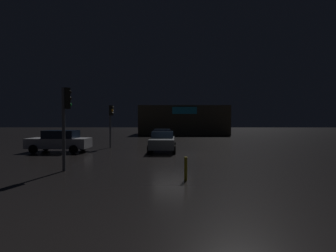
{
  "coord_description": "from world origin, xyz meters",
  "views": [
    {
      "loc": [
        0.01,
        -18.36,
        2.51
      ],
      "look_at": [
        -0.26,
        5.11,
        1.89
      ],
      "focal_mm": 28.11,
      "sensor_mm": 36.0,
      "label": 1
    }
  ],
  "objects_px": {
    "car_near": "(60,141)",
    "car_far": "(163,141)",
    "car_crossing": "(163,136)",
    "store_building": "(183,120)",
    "traffic_signal_main": "(66,112)",
    "traffic_signal_opposite": "(111,118)"
  },
  "relations": [
    {
      "from": "store_building",
      "to": "traffic_signal_opposite",
      "type": "distance_m",
      "value": 22.65
    },
    {
      "from": "car_near",
      "to": "car_far",
      "type": "distance_m",
      "value": 7.86
    },
    {
      "from": "traffic_signal_opposite",
      "to": "car_near",
      "type": "bearing_deg",
      "value": -136.34
    },
    {
      "from": "car_far",
      "to": "car_crossing",
      "type": "distance_m",
      "value": 6.6
    },
    {
      "from": "car_near",
      "to": "car_crossing",
      "type": "relative_size",
      "value": 1.05
    },
    {
      "from": "car_near",
      "to": "car_crossing",
      "type": "xyz_separation_m",
      "value": [
        7.63,
        6.97,
        -0.06
      ]
    },
    {
      "from": "car_near",
      "to": "car_far",
      "type": "bearing_deg",
      "value": 2.75
    },
    {
      "from": "car_crossing",
      "to": "car_far",
      "type": "bearing_deg",
      "value": -88.13
    },
    {
      "from": "traffic_signal_main",
      "to": "car_crossing",
      "type": "bearing_deg",
      "value": 73.4
    },
    {
      "from": "traffic_signal_opposite",
      "to": "car_crossing",
      "type": "relative_size",
      "value": 0.84
    },
    {
      "from": "store_building",
      "to": "car_far",
      "type": "distance_m",
      "value": 24.33
    },
    {
      "from": "store_building",
      "to": "car_far",
      "type": "xyz_separation_m",
      "value": [
        -2.72,
        -24.13,
        -1.55
      ]
    },
    {
      "from": "store_building",
      "to": "car_crossing",
      "type": "height_order",
      "value": "store_building"
    },
    {
      "from": "traffic_signal_opposite",
      "to": "car_crossing",
      "type": "distance_m",
      "value": 6.15
    },
    {
      "from": "store_building",
      "to": "traffic_signal_main",
      "type": "xyz_separation_m",
      "value": [
        -7.17,
        -31.74,
        0.51
      ]
    },
    {
      "from": "car_near",
      "to": "car_crossing",
      "type": "distance_m",
      "value": 10.33
    },
    {
      "from": "traffic_signal_main",
      "to": "store_building",
      "type": "bearing_deg",
      "value": 77.27
    },
    {
      "from": "store_building",
      "to": "car_far",
      "type": "relative_size",
      "value": 3.34
    },
    {
      "from": "car_far",
      "to": "store_building",
      "type": "bearing_deg",
      "value": 83.57
    },
    {
      "from": "car_crossing",
      "to": "store_building",
      "type": "bearing_deg",
      "value": 80.5
    },
    {
      "from": "traffic_signal_opposite",
      "to": "car_near",
      "type": "distance_m",
      "value": 4.79
    },
    {
      "from": "car_far",
      "to": "car_near",
      "type": "bearing_deg",
      "value": -177.25
    }
  ]
}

